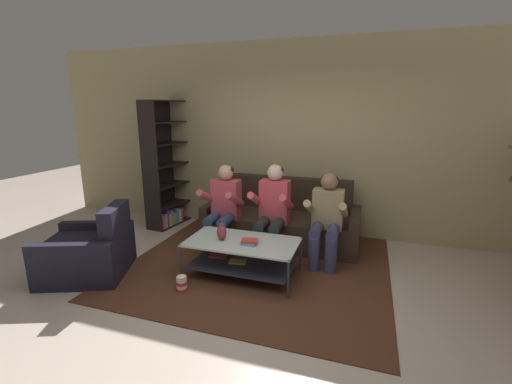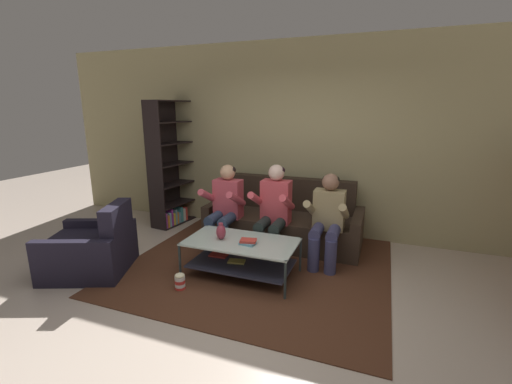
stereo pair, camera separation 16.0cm
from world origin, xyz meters
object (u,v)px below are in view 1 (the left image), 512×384
(person_seated_middle, at_px, (273,208))
(book_stack, at_px, (249,242))
(vase, at_px, (222,232))
(coffee_table, at_px, (242,252))
(armchair, at_px, (90,253))
(couch, at_px, (282,222))
(person_seated_left, at_px, (223,205))
(person_seated_right, at_px, (327,216))
(popcorn_tub, at_px, (182,283))
(bookshelf, at_px, (168,174))

(person_seated_middle, height_order, book_stack, person_seated_middle)
(book_stack, bearing_deg, person_seated_middle, 85.15)
(vase, distance_m, book_stack, 0.36)
(coffee_table, xyz_separation_m, book_stack, (0.11, -0.06, 0.17))
(person_seated_middle, xyz_separation_m, coffee_table, (-0.18, -0.68, -0.37))
(book_stack, bearing_deg, armchair, -165.53)
(couch, relative_size, armchair, 1.94)
(couch, distance_m, vase, 1.32)
(armchair, bearing_deg, vase, 18.58)
(vase, bearing_deg, armchair, -161.42)
(armchair, bearing_deg, person_seated_left, 45.42)
(person_seated_middle, distance_m, book_stack, 0.77)
(couch, bearing_deg, book_stack, -92.85)
(person_seated_left, xyz_separation_m, person_seated_right, (1.40, -0.00, -0.01))
(couch, bearing_deg, armchair, -137.53)
(person_seated_middle, height_order, vase, person_seated_middle)
(person_seated_left, height_order, person_seated_right, person_seated_left)
(person_seated_middle, bearing_deg, person_seated_right, -0.53)
(coffee_table, distance_m, popcorn_tub, 0.75)
(coffee_table, height_order, bookshelf, bookshelf)
(couch, bearing_deg, person_seated_right, -36.90)
(couch, xyz_separation_m, person_seated_left, (-0.70, -0.52, 0.34))
(person_seated_left, distance_m, armchair, 1.73)
(bookshelf, xyz_separation_m, popcorn_tub, (1.36, -1.97, -0.75))
(bookshelf, relative_size, popcorn_tub, 10.98)
(coffee_table, bearing_deg, armchair, -162.78)
(vase, xyz_separation_m, armchair, (-1.48, -0.50, -0.25))
(couch, height_order, vase, couch)
(couch, xyz_separation_m, bookshelf, (-2.03, 0.23, 0.55))
(vase, bearing_deg, person_seated_left, 112.18)
(couch, bearing_deg, vase, -108.46)
(person_seated_left, distance_m, book_stack, 0.99)
(coffee_table, xyz_separation_m, armchair, (-1.71, -0.53, -0.02))
(person_seated_middle, xyz_separation_m, popcorn_tub, (-0.67, -1.21, -0.56))
(bookshelf, bearing_deg, person_seated_right, -15.49)
(book_stack, distance_m, popcorn_tub, 0.85)
(person_seated_middle, relative_size, vase, 6.16)
(person_seated_right, relative_size, book_stack, 5.69)
(bookshelf, relative_size, armchair, 1.80)
(popcorn_tub, bearing_deg, person_seated_middle, 61.18)
(popcorn_tub, bearing_deg, vase, 62.89)
(person_seated_left, relative_size, book_stack, 5.84)
(coffee_table, bearing_deg, person_seated_middle, 75.33)
(popcorn_tub, bearing_deg, bookshelf, 124.77)
(person_seated_right, height_order, vase, person_seated_right)
(person_seated_right, xyz_separation_m, bookshelf, (-2.73, 0.76, 0.22))
(person_seated_middle, xyz_separation_m, book_stack, (-0.06, -0.74, -0.20))
(vase, xyz_separation_m, popcorn_tub, (-0.26, -0.50, -0.43))
(armchair, bearing_deg, coffee_table, 17.22)
(person_seated_left, relative_size, vase, 5.95)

